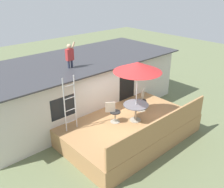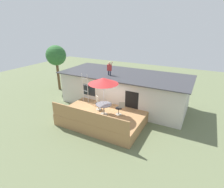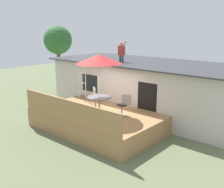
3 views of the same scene
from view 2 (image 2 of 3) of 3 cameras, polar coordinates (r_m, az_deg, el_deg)
name	(u,v)px [view 2 (image 2 of 3)]	position (r m, az deg, el deg)	size (l,w,h in m)	color
ground_plane	(102,123)	(12.65, -3.13, -9.14)	(40.00, 40.00, 0.00)	#66704C
house	(124,89)	(14.98, 3.83, 1.54)	(10.50, 4.50, 2.66)	beige
deck	(102,118)	(12.45, -3.17, -7.56)	(5.57, 3.51, 0.80)	#A87A4C
deck_railing	(87,118)	(10.81, -7.93, -7.45)	(5.47, 0.08, 0.90)	#A87A4C
patio_table	(104,106)	(11.77, -2.63, -3.97)	(1.04, 1.04, 0.74)	#A59E8C
patio_umbrella	(103,81)	(11.12, -2.78, 4.24)	(1.90, 1.90, 2.54)	silver
step_ladder	(85,88)	(13.73, -8.59, 1.94)	(0.52, 0.04, 2.20)	silver
person_figure	(110,67)	(14.07, -0.80, 8.49)	(0.47, 0.20, 1.11)	#33384C
patio_chair_left	(98,103)	(12.59, -4.46, -2.88)	(0.56, 0.46, 0.92)	#A59E8C
patio_chair_right	(120,108)	(11.82, 2.49, -4.54)	(0.58, 0.44, 0.92)	#A59E8C
backyard_tree	(56,56)	(18.80, -17.42, 11.51)	(1.96, 1.96, 4.51)	brown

